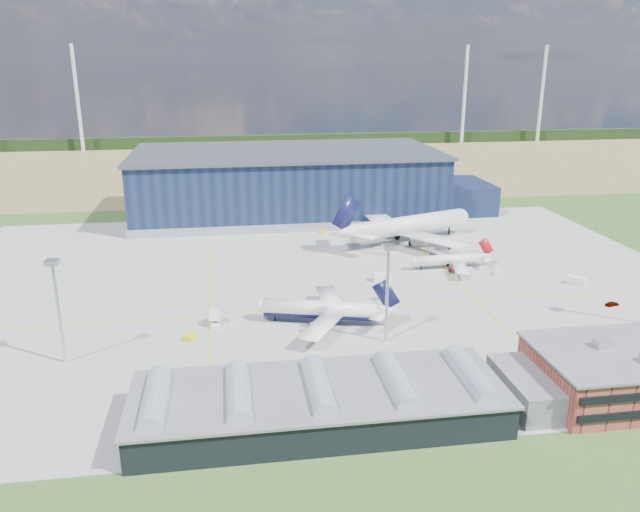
% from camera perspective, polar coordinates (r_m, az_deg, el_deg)
% --- Properties ---
extents(ground, '(600.00, 600.00, 0.00)m').
position_cam_1_polar(ground, '(169.84, 0.21, -3.66)').
color(ground, '#2E4F1D').
rests_on(ground, ground).
extents(apron, '(220.00, 160.00, 0.08)m').
position_cam_1_polar(apron, '(179.07, -0.28, -2.50)').
color(apron, '#979792').
rests_on(apron, ground).
extents(farmland, '(600.00, 220.00, 0.01)m').
position_cam_1_polar(farmland, '(382.05, -4.93, 8.38)').
color(farmland, olive).
rests_on(farmland, ground).
extents(treeline, '(600.00, 8.00, 8.00)m').
position_cam_1_polar(treeline, '(460.51, -5.64, 10.46)').
color(treeline, black).
rests_on(treeline, ground).
extents(hangar, '(145.00, 62.00, 26.10)m').
position_cam_1_polar(hangar, '(257.45, -2.43, 6.47)').
color(hangar, '#101D37').
rests_on(hangar, ground).
extents(glass_concourse, '(78.00, 23.00, 8.60)m').
position_cam_1_polar(glass_concourse, '(113.97, 1.69, -13.07)').
color(glass_concourse, black).
rests_on(glass_concourse, ground).
extents(light_mast_west, '(2.60, 2.60, 23.00)m').
position_cam_1_polar(light_mast_west, '(139.18, -22.95, -3.29)').
color(light_mast_west, '#B3B6BA').
rests_on(light_mast_west, ground).
extents(light_mast_center, '(2.60, 2.60, 23.00)m').
position_cam_1_polar(light_mast_center, '(138.86, 6.21, -1.97)').
color(light_mast_center, '#B3B6BA').
rests_on(light_mast_center, ground).
extents(airliner_navy, '(44.13, 43.59, 11.71)m').
position_cam_1_polar(airliner_navy, '(150.77, 0.03, -4.12)').
color(airliner_navy, white).
rests_on(airliner_navy, ground).
extents(airliner_red, '(28.35, 27.77, 8.93)m').
position_cam_1_polar(airliner_red, '(194.18, 11.68, 0.14)').
color(airliner_red, white).
rests_on(airliner_red, ground).
extents(airliner_widebody, '(74.62, 73.88, 19.03)m').
position_cam_1_polar(airliner_widebody, '(218.40, 8.18, 3.67)').
color(airliner_widebody, white).
rests_on(airliner_widebody, ground).
extents(gse_tug_a, '(2.47, 3.45, 1.31)m').
position_cam_1_polar(gse_tug_a, '(145.87, -0.46, -7.13)').
color(gse_tug_a, yellow).
rests_on(gse_tug_a, ground).
extents(gse_tug_b, '(3.45, 3.68, 1.33)m').
position_cam_1_polar(gse_tug_b, '(147.28, -11.77, -7.28)').
color(gse_tug_b, yellow).
rests_on(gse_tug_b, ground).
extents(gse_van_a, '(5.53, 2.88, 2.32)m').
position_cam_1_polar(gse_van_a, '(181.69, 5.66, -1.90)').
color(gse_van_a, white).
rests_on(gse_van_a, ground).
extents(gse_cart_a, '(2.94, 3.78, 1.46)m').
position_cam_1_polar(gse_cart_a, '(193.37, 15.98, -1.43)').
color(gse_cart_a, white).
rests_on(gse_cart_a, ground).
extents(gse_van_b, '(5.04, 5.28, 2.30)m').
position_cam_1_polar(gse_van_b, '(192.08, 22.41, -2.11)').
color(gse_van_b, white).
rests_on(gse_van_b, ground).
extents(gse_tug_c, '(2.38, 3.41, 1.39)m').
position_cam_1_polar(gse_tug_c, '(229.19, 0.19, 2.25)').
color(gse_tug_c, yellow).
rests_on(gse_tug_c, ground).
extents(gse_van_c, '(5.60, 3.23, 2.55)m').
position_cam_1_polar(gse_van_c, '(143.21, 21.10, -8.64)').
color(gse_van_c, white).
rests_on(gse_van_c, ground).
extents(airstair, '(2.84, 4.82, 2.89)m').
position_cam_1_polar(airstair, '(153.90, -9.54, -5.69)').
color(airstair, white).
rests_on(airstair, ground).
extents(car_a, '(4.06, 2.34, 1.30)m').
position_cam_1_polar(car_a, '(179.87, 25.16, -3.97)').
color(car_a, '#99999E').
rests_on(car_a, ground).
extents(car_b, '(3.43, 1.38, 1.11)m').
position_cam_1_polar(car_b, '(146.76, 24.69, -8.77)').
color(car_b, '#99999E').
rests_on(car_b, ground).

